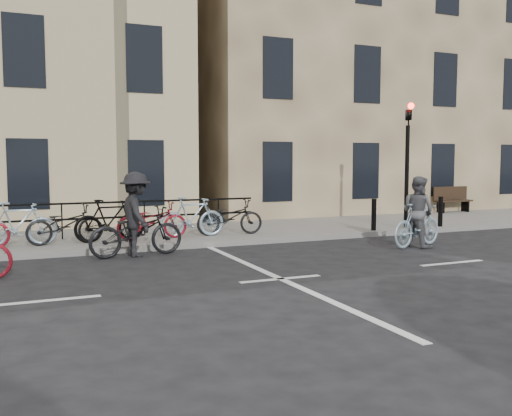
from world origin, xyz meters
name	(u,v)px	position (x,y,z in m)	size (l,w,h in m)	color
ground	(281,279)	(0.00, 0.00, 0.00)	(120.00, 120.00, 0.00)	black
sidewalk	(33,243)	(-4.00, 6.00, 0.07)	(46.00, 4.00, 0.15)	slate
building_east	(336,69)	(9.00, 13.00, 6.15)	(14.00, 10.00, 12.00)	#856F50
traffic_light	(408,149)	(6.20, 4.34, 2.45)	(0.18, 0.30, 3.90)	black
bollard_east	(374,215)	(5.00, 4.25, 0.60)	(0.14, 0.14, 0.90)	black
bollard_west	(440,211)	(7.40, 4.25, 0.60)	(0.14, 0.14, 0.90)	black
bench	(452,198)	(11.00, 7.73, 0.67)	(1.60, 0.41, 0.97)	black
parked_bikes	(65,223)	(-3.30, 5.04, 0.64)	(10.40, 1.23, 1.05)	black
cyclist_grey	(418,218)	(4.78, 2.09, 0.71)	(1.89, 1.00, 1.76)	#95B2C3
cyclist_dark	(136,223)	(-1.91, 3.47, 0.75)	(2.21, 1.30, 1.90)	black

